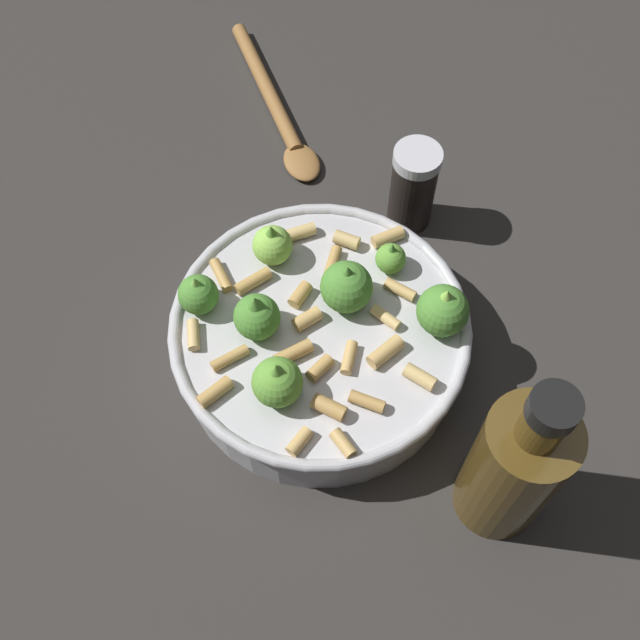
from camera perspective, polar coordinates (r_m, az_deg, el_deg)
ground_plane at (r=0.70m, az=0.00°, el=-2.67°), size 2.40×2.40×0.00m
cooking_pan at (r=0.67m, az=-0.00°, el=-1.17°), size 0.26×0.26×0.11m
pepper_shaker at (r=0.75m, az=6.83°, el=9.65°), size 0.04×0.04×0.10m
olive_oil_bottle at (r=0.59m, az=14.09°, el=-10.40°), size 0.07×0.07×0.20m
wooden_spoon at (r=0.87m, az=-3.19°, el=15.18°), size 0.16×0.21×0.02m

